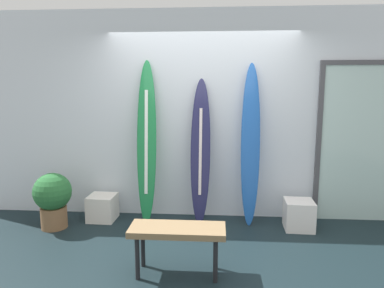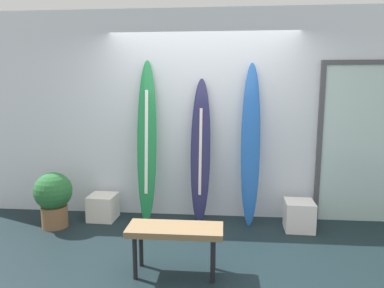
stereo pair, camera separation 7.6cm
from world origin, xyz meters
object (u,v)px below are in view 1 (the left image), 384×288
surfboard_emerald (147,142)px  display_block_center (299,215)px  surfboard_cobalt (250,146)px  glass_door (363,140)px  bench (177,233)px  potted_plant (53,197)px  surfboard_navy (200,153)px  display_block_left (103,208)px

surfboard_emerald → display_block_center: surfboard_emerald is taller
surfboard_cobalt → glass_door: bearing=7.3°
surfboard_emerald → bench: bearing=-68.0°
display_block_center → glass_door: 1.31m
display_block_center → glass_door: size_ratio=0.17×
potted_plant → glass_door: bearing=8.1°
surfboard_navy → bench: surfboard_navy is taller
surfboard_emerald → surfboard_cobalt: size_ratio=1.02×
potted_plant → surfboard_cobalt: bearing=8.6°
display_block_center → potted_plant: size_ratio=0.52×
glass_door → bench: (-2.28, -1.58, -0.68)m
display_block_center → bench: bearing=-139.6°
surfboard_navy → display_block_center: (1.26, -0.19, -0.75)m
display_block_left → display_block_center: bearing=-2.8°
potted_plant → surfboard_emerald: bearing=17.7°
surfboard_emerald → display_block_left: surfboard_emerald is taller
surfboard_cobalt → potted_plant: bearing=-171.4°
surfboard_navy → surfboard_cobalt: 0.66m
surfboard_emerald → display_block_left: 1.09m
display_block_left → glass_door: glass_door is taller
surfboard_emerald → glass_door: size_ratio=1.01×
surfboard_emerald → display_block_center: (1.97, -0.18, -0.89)m
surfboard_emerald → potted_plant: 1.37m
display_block_center → surfboard_navy: bearing=171.6°
surfboard_navy → bench: 1.49m
surfboard_navy → bench: (-0.15, -1.39, -0.52)m
surfboard_cobalt → glass_door: size_ratio=0.99×
display_block_left → bench: size_ratio=0.40×
surfboard_navy → glass_door: (2.13, 0.19, 0.16)m
potted_plant → display_block_center: bearing=3.4°
display_block_center → glass_door: bearing=23.6°
surfboard_navy → glass_door: bearing=5.2°
display_block_left → potted_plant: potted_plant is taller
surfboard_cobalt → bench: (-0.80, -1.39, -0.62)m
surfboard_emerald → potted_plant: surfboard_emerald is taller
surfboard_emerald → display_block_center: size_ratio=5.80×
potted_plant → bench: bearing=-30.7°
surfboard_navy → bench: bearing=-96.2°
glass_door → display_block_left: bearing=-175.8°
bench → potted_plant: bearing=149.3°
surfboard_emerald → display_block_center: 2.17m
glass_door → bench: size_ratio=2.34×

